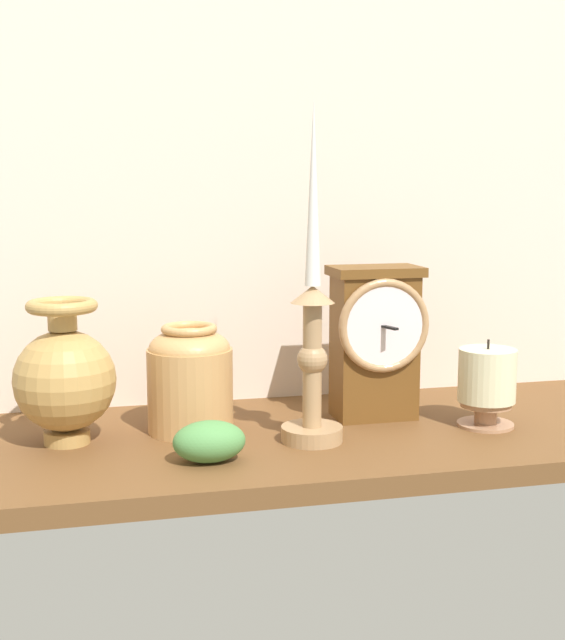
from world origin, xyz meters
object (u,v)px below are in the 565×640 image
object	(u,v)px
candlestick_tall_left	(311,336)
brass_vase_jar	(190,376)
brass_vase_bulbous	(65,377)
pillar_candle_front	(487,383)
mantel_clock	(375,340)

from	to	relation	value
candlestick_tall_left	brass_vase_jar	world-z (taller)	candlestick_tall_left
brass_vase_bulbous	pillar_candle_front	bearing A→B (deg)	-5.48
mantel_clock	candlestick_tall_left	bearing A→B (deg)	-143.53
mantel_clock	pillar_candle_front	distance (cm)	14.92
candlestick_tall_left	pillar_candle_front	bearing A→B (deg)	2.64
candlestick_tall_left	brass_vase_jar	distance (cm)	16.29
mantel_clock	pillar_candle_front	size ratio (longest dim) A/B	1.78
mantel_clock	brass_vase_jar	size ratio (longest dim) A/B	1.48
mantel_clock	candlestick_tall_left	size ratio (longest dim) A/B	0.49
candlestick_tall_left	brass_vase_bulbous	distance (cm)	28.99
mantel_clock	brass_vase_jar	distance (cm)	24.26
pillar_candle_front	brass_vase_jar	bearing A→B (deg)	169.75
mantel_clock	brass_vase_bulbous	distance (cm)	38.92
candlestick_tall_left	brass_vase_bulbous	bearing A→B (deg)	167.98
mantel_clock	brass_vase_bulbous	world-z (taller)	mantel_clock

